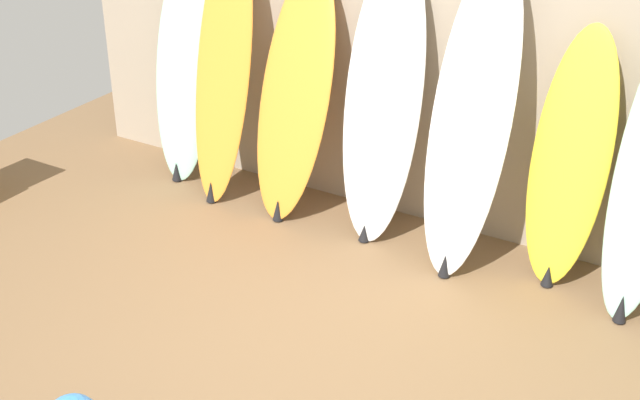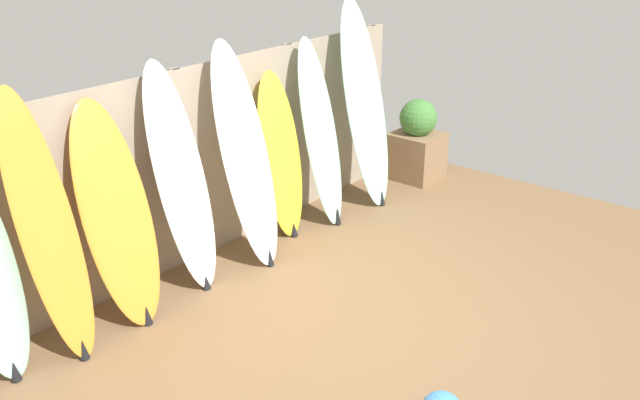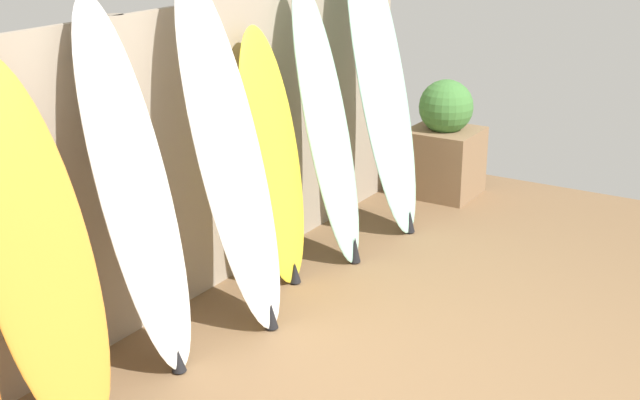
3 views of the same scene
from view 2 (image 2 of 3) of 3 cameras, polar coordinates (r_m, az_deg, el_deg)
The scene contains 10 objects.
ground at distance 5.66m, azimuth 3.49°, elevation -10.61°, with size 7.68×7.68×0.00m, color brown.
fence_back at distance 6.49m, azimuth -10.81°, elevation 2.48°, with size 6.08×0.11×1.80m.
surfboard_orange_1 at distance 5.36m, azimuth -20.95°, elevation -2.27°, with size 0.48×0.58×1.99m.
surfboard_orange_2 at distance 5.70m, azimuth -15.93°, elevation -1.24°, with size 0.62×0.63×1.77m.
surfboard_white_3 at distance 6.06m, azimuth -11.04°, elevation 1.66°, with size 0.59×0.58×1.96m.
surfboard_white_4 at distance 6.39m, azimuth -5.96°, elevation 3.45°, with size 0.54×0.63×2.03m.
surfboard_yellow_5 at distance 6.95m, azimuth -3.16°, elevation 3.49°, with size 0.53×0.42×1.65m.
surfboard_seafoam_6 at distance 7.21m, azimuth 0.06°, elevation 5.27°, with size 0.48×0.58×1.90m.
surfboard_seafoam_7 at distance 7.68m, azimuth 3.64°, elevation 7.57°, with size 0.62×0.66×2.21m.
planter_box at distance 8.60m, azimuth 7.76°, elevation 4.55°, with size 0.54×0.55×0.97m.
Camera 2 is at (-3.86, -2.71, 3.13)m, focal length 40.00 mm.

